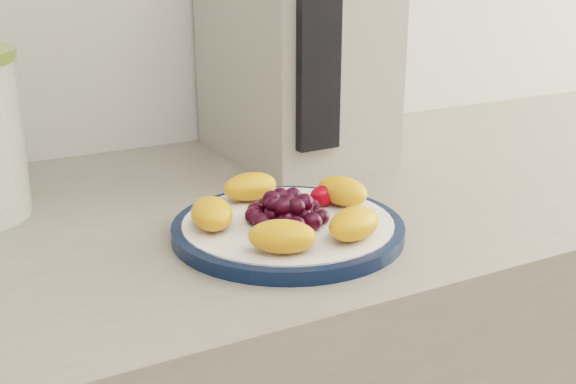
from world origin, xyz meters
TOP-DOWN VIEW (x-y plane):
  - plate_rim at (-0.04, 1.08)m, footprint 0.25×0.25m
  - plate_face at (-0.04, 1.08)m, footprint 0.23×0.23m
  - appliance_body at (0.12, 1.36)m, footprint 0.20×0.28m
  - appliance_panel at (0.08, 1.22)m, footprint 0.06×0.02m
  - fruit_plate at (-0.04, 1.07)m, footprint 0.22×0.21m

SIDE VIEW (x-z plane):
  - plate_rim at x=-0.04m, z-range 0.90..0.91m
  - plate_face at x=-0.04m, z-range 0.90..0.92m
  - fruit_plate at x=-0.04m, z-range 0.92..0.95m
  - appliance_body at x=0.12m, z-range 0.90..1.24m
  - appliance_panel at x=0.08m, z-range 0.95..1.20m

